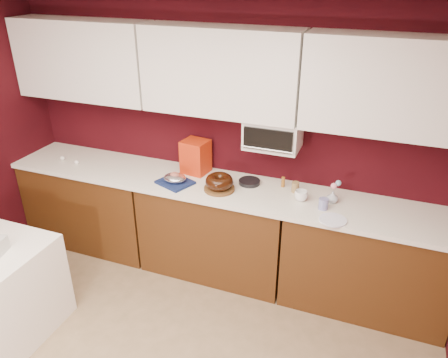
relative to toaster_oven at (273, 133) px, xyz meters
name	(u,v)px	position (x,y,z in m)	size (l,w,h in m)	color
wall_back	(228,135)	(-0.45, 0.15, -0.12)	(4.00, 0.02, 2.50)	black
base_cabinet_left	(95,204)	(-1.78, -0.17, -0.95)	(1.31, 0.58, 0.86)	#48270E
base_cabinet_center	(216,230)	(-0.45, -0.17, -0.95)	(1.31, 0.58, 0.86)	#48270E
base_cabinet_right	(366,262)	(0.88, -0.17, -0.95)	(1.31, 0.58, 0.86)	#48270E
countertop	(215,186)	(-0.45, -0.17, -0.49)	(4.00, 0.62, 0.04)	white
upper_cabinet_left	(84,60)	(-1.78, -0.02, 0.48)	(1.31, 0.33, 0.70)	white
upper_cabinet_center	(221,72)	(-0.45, -0.02, 0.48)	(1.31, 0.33, 0.70)	white
upper_cabinet_right	(397,87)	(0.88, -0.02, 0.48)	(1.31, 0.33, 0.70)	white
toaster_oven	(273,133)	(0.00, 0.00, 0.00)	(0.45, 0.30, 0.25)	white
toaster_oven_door	(268,140)	(0.00, -0.16, 0.00)	(0.40, 0.02, 0.18)	black
toaster_oven_handle	(267,150)	(0.00, -0.18, -0.07)	(0.02, 0.02, 0.42)	silver
cake_base	(219,189)	(-0.38, -0.25, -0.46)	(0.26, 0.26, 0.02)	brown
bundt_cake	(219,182)	(-0.38, -0.25, -0.39)	(0.24, 0.24, 0.10)	black
navy_towel	(175,182)	(-0.79, -0.28, -0.46)	(0.28, 0.24, 0.02)	#15214F
foil_ham_nest	(175,178)	(-0.79, -0.28, -0.42)	(0.20, 0.17, 0.07)	white
roasted_ham	(175,175)	(-0.79, -0.28, -0.40)	(0.09, 0.08, 0.06)	#AF6050
pandoro_box	(196,157)	(-0.71, 0.01, -0.32)	(0.22, 0.20, 0.31)	#AA0F0B
dark_pan	(249,182)	(-0.18, -0.04, -0.46)	(0.19, 0.19, 0.03)	black
coffee_mug	(301,195)	(0.30, -0.18, -0.42)	(0.09, 0.09, 0.10)	white
blue_jar	(323,204)	(0.50, -0.25, -0.43)	(0.08, 0.08, 0.09)	navy
flower_vase	(333,196)	(0.55, -0.12, -0.42)	(0.07, 0.07, 0.11)	silver
flower_pink	(334,186)	(0.55, -0.12, -0.33)	(0.05, 0.05, 0.05)	pink
flower_blue	(338,183)	(0.58, -0.10, -0.30)	(0.05, 0.05, 0.05)	#7DADC8
china_plate	(333,220)	(0.60, -0.40, -0.47)	(0.20, 0.20, 0.01)	white
amber_bottle	(283,182)	(0.11, 0.00, -0.43)	(0.03, 0.03, 0.09)	brown
paper_cup	(295,187)	(0.23, -0.05, -0.43)	(0.06, 0.06, 0.09)	olive
egg_left	(62,158)	(-2.05, -0.22, -0.45)	(0.06, 0.04, 0.04)	silver
egg_right	(76,162)	(-1.86, -0.24, -0.46)	(0.05, 0.04, 0.04)	white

